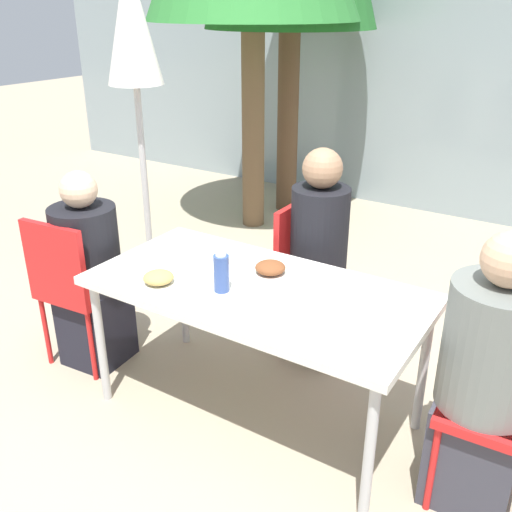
{
  "coord_description": "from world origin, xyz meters",
  "views": [
    {
      "loc": [
        1.26,
        -1.96,
        1.91
      ],
      "look_at": [
        0.0,
        0.0,
        0.87
      ],
      "focal_mm": 40.0,
      "sensor_mm": 36.0,
      "label": 1
    }
  ],
  "objects_px": {
    "person_far": "(318,262)",
    "closed_umbrella": "(133,43)",
    "chair_right": "(501,384)",
    "salad_bowl": "(368,302)",
    "chair_left": "(73,281)",
    "bottle": "(221,272)",
    "person_right": "(486,385)",
    "chair_far": "(309,267)",
    "drinking_cup": "(224,252)",
    "person_left": "(90,277)"
  },
  "relations": [
    {
      "from": "person_far",
      "to": "closed_umbrella",
      "type": "height_order",
      "value": "closed_umbrella"
    },
    {
      "from": "chair_right",
      "to": "person_far",
      "type": "distance_m",
      "value": 1.2
    },
    {
      "from": "closed_umbrella",
      "to": "salad_bowl",
      "type": "distance_m",
      "value": 2.26
    },
    {
      "from": "chair_left",
      "to": "person_far",
      "type": "relative_size",
      "value": 0.72
    },
    {
      "from": "person_far",
      "to": "bottle",
      "type": "relative_size",
      "value": 6.46
    },
    {
      "from": "chair_left",
      "to": "chair_right",
      "type": "distance_m",
      "value": 2.17
    },
    {
      "from": "person_right",
      "to": "chair_far",
      "type": "relative_size",
      "value": 1.34
    },
    {
      "from": "person_far",
      "to": "drinking_cup",
      "type": "xyz_separation_m",
      "value": [
        -0.28,
        -0.5,
        0.18
      ]
    },
    {
      "from": "drinking_cup",
      "to": "person_left",
      "type": "bearing_deg",
      "value": -163.43
    },
    {
      "from": "person_right",
      "to": "person_far",
      "type": "distance_m",
      "value": 1.19
    },
    {
      "from": "closed_umbrella",
      "to": "chair_far",
      "type": "bearing_deg",
      "value": -4.99
    },
    {
      "from": "chair_far",
      "to": "chair_right",
      "type": "bearing_deg",
      "value": 64.0
    },
    {
      "from": "chair_right",
      "to": "person_right",
      "type": "relative_size",
      "value": 0.74
    },
    {
      "from": "person_far",
      "to": "person_right",
      "type": "bearing_deg",
      "value": 59.96
    },
    {
      "from": "drinking_cup",
      "to": "person_far",
      "type": "bearing_deg",
      "value": 60.96
    },
    {
      "from": "person_left",
      "to": "chair_right",
      "type": "height_order",
      "value": "person_left"
    },
    {
      "from": "drinking_cup",
      "to": "closed_umbrella",
      "type": "bearing_deg",
      "value": 149.79
    },
    {
      "from": "person_left",
      "to": "person_far",
      "type": "distance_m",
      "value": 1.26
    },
    {
      "from": "salad_bowl",
      "to": "drinking_cup",
      "type": "bearing_deg",
      "value": 176.2
    },
    {
      "from": "person_far",
      "to": "chair_left",
      "type": "bearing_deg",
      "value": -53.15
    },
    {
      "from": "chair_left",
      "to": "bottle",
      "type": "distance_m",
      "value": 1.01
    },
    {
      "from": "chair_left",
      "to": "person_right",
      "type": "height_order",
      "value": "person_right"
    },
    {
      "from": "drinking_cup",
      "to": "person_right",
      "type": "bearing_deg",
      "value": -4.13
    },
    {
      "from": "person_left",
      "to": "salad_bowl",
      "type": "relative_size",
      "value": 6.03
    },
    {
      "from": "person_far",
      "to": "salad_bowl",
      "type": "height_order",
      "value": "person_far"
    },
    {
      "from": "person_left",
      "to": "person_right",
      "type": "relative_size",
      "value": 0.95
    },
    {
      "from": "drinking_cup",
      "to": "chair_right",
      "type": "bearing_deg",
      "value": -0.53
    },
    {
      "from": "chair_far",
      "to": "closed_umbrella",
      "type": "xyz_separation_m",
      "value": [
        -1.34,
        0.12,
        1.15
      ]
    },
    {
      "from": "chair_left",
      "to": "closed_umbrella",
      "type": "xyz_separation_m",
      "value": [
        -0.35,
        0.97,
        1.15
      ]
    },
    {
      "from": "bottle",
      "to": "person_far",
      "type": "bearing_deg",
      "value": 82.29
    },
    {
      "from": "chair_left",
      "to": "person_right",
      "type": "bearing_deg",
      "value": 1.03
    },
    {
      "from": "chair_far",
      "to": "chair_left",
      "type": "bearing_deg",
      "value": -49.3
    },
    {
      "from": "chair_left",
      "to": "person_right",
      "type": "relative_size",
      "value": 0.74
    },
    {
      "from": "person_right",
      "to": "closed_umbrella",
      "type": "bearing_deg",
      "value": -19.66
    },
    {
      "from": "chair_right",
      "to": "chair_far",
      "type": "bearing_deg",
      "value": -28.32
    },
    {
      "from": "bottle",
      "to": "drinking_cup",
      "type": "xyz_separation_m",
      "value": [
        -0.17,
        0.26,
        -0.04
      ]
    },
    {
      "from": "chair_left",
      "to": "closed_umbrella",
      "type": "bearing_deg",
      "value": 105.02
    },
    {
      "from": "person_left",
      "to": "closed_umbrella",
      "type": "distance_m",
      "value": 1.51
    },
    {
      "from": "chair_far",
      "to": "drinking_cup",
      "type": "relative_size",
      "value": 8.84
    },
    {
      "from": "chair_left",
      "to": "salad_bowl",
      "type": "distance_m",
      "value": 1.62
    },
    {
      "from": "chair_right",
      "to": "closed_umbrella",
      "type": "relative_size",
      "value": 0.4
    },
    {
      "from": "bottle",
      "to": "person_left",
      "type": "bearing_deg",
      "value": 177.65
    },
    {
      "from": "chair_far",
      "to": "closed_umbrella",
      "type": "distance_m",
      "value": 1.77
    },
    {
      "from": "chair_left",
      "to": "drinking_cup",
      "type": "height_order",
      "value": "chair_left"
    },
    {
      "from": "chair_right",
      "to": "drinking_cup",
      "type": "height_order",
      "value": "chair_right"
    },
    {
      "from": "chair_far",
      "to": "bottle",
      "type": "distance_m",
      "value": 0.86
    },
    {
      "from": "chair_left",
      "to": "chair_far",
      "type": "distance_m",
      "value": 1.31
    },
    {
      "from": "chair_far",
      "to": "bottle",
      "type": "relative_size",
      "value": 4.65
    },
    {
      "from": "drinking_cup",
      "to": "salad_bowl",
      "type": "bearing_deg",
      "value": -3.8
    },
    {
      "from": "chair_left",
      "to": "person_far",
      "type": "bearing_deg",
      "value": 32.22
    }
  ]
}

